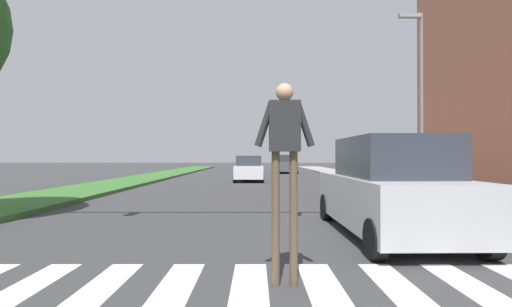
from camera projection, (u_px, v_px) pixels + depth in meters
ground_plane at (254, 180)px, 25.54m from camera, size 140.00×140.00×0.00m
crosswalk at (248, 291)px, 4.49m from camera, size 7.65×2.20×0.01m
median_strip at (131, 181)px, 23.51m from camera, size 3.21×64.00×0.15m
sidewalk_right at (376, 181)px, 23.57m from camera, size 3.00×64.00×0.15m
traffic_light_gantry at (47, 12)px, 7.21m from camera, size 8.31×0.30×6.00m
street_lamp_right at (418, 86)px, 16.12m from camera, size 1.02×0.24×7.50m
pedestrian_performer at (283, 151)px, 4.68m from camera, size 0.75×0.24×2.49m
suv_crossing at (388, 189)px, 7.63m from camera, size 2.03×4.63×1.97m
sedan_midblock at (247, 169)px, 24.50m from camera, size 1.89×4.33×1.63m
sedan_distant at (284, 165)px, 36.47m from camera, size 2.03×4.56×1.75m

